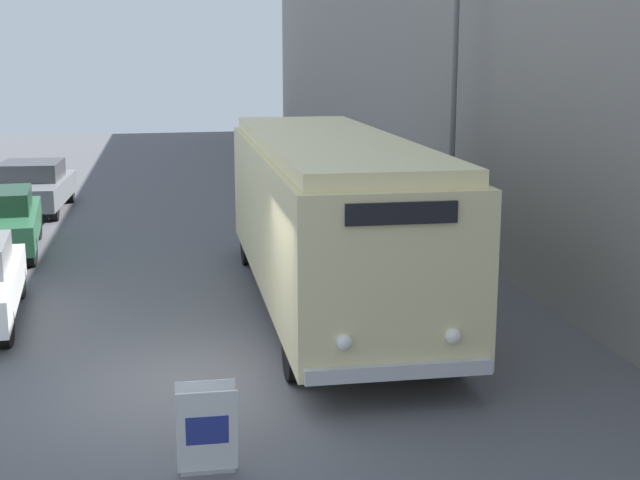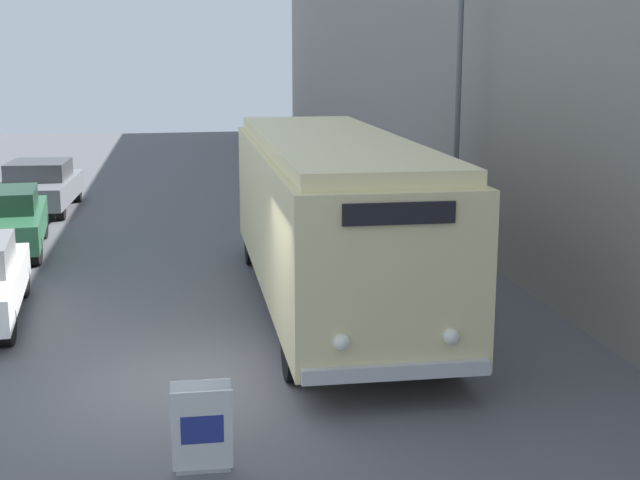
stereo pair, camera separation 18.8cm
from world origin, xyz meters
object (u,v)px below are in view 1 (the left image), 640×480
object	(u,v)px
vintage_bus	(329,212)
sign_board	(207,430)
streetlamp	(455,62)
parked_car_far	(32,187)

from	to	relation	value
vintage_bus	sign_board	size ratio (longest dim) A/B	9.96
streetlamp	parked_car_far	world-z (taller)	streetlamp
vintage_bus	streetlamp	size ratio (longest dim) A/B	1.48
vintage_bus	sign_board	bearing A→B (deg)	-112.16
sign_board	parked_car_far	distance (m)	17.91
sign_board	streetlamp	bearing A→B (deg)	57.93
parked_car_far	vintage_bus	bearing A→B (deg)	-56.29
vintage_bus	sign_board	distance (m)	6.84
sign_board	streetlamp	size ratio (longest dim) A/B	0.15
vintage_bus	sign_board	xyz separation A→B (m)	(-2.53, -6.22, -1.28)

